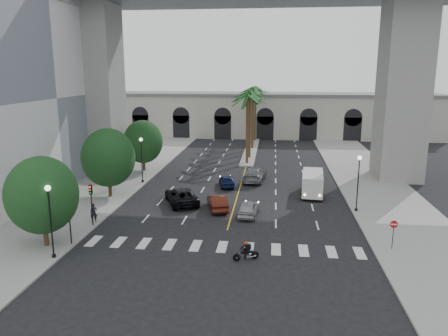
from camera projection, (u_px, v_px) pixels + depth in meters
ground at (224, 239)px, 34.01m from camera, size 140.00×140.00×0.00m
sidewalk_left at (110, 184)px, 50.19m from camera, size 8.00×100.00×0.15m
sidewalk_right at (379, 192)px, 46.87m from camera, size 8.00×100.00×0.15m
median at (251, 151)px, 70.82m from camera, size 2.00×24.00×0.20m
pier_building at (256, 114)px, 86.38m from camera, size 71.00×10.50×8.50m
bridge at (275, 21)px, 50.88m from camera, size 75.00×13.00×26.00m
palm_a at (248, 99)px, 59.15m from camera, size 3.20×3.20×10.30m
palm_b at (250, 95)px, 62.95m from camera, size 3.20×3.20×10.60m
palm_c at (249, 96)px, 66.96m from camera, size 3.20×3.20×10.10m
palm_d at (253, 90)px, 70.64m from camera, size 3.20×3.20×10.90m
palm_e at (253, 92)px, 74.65m from camera, size 3.20×3.20×10.40m
palm_f at (256, 89)px, 78.43m from camera, size 3.20×3.20×10.70m
street_tree_near at (42, 195)px, 31.66m from camera, size 5.20×5.20×6.89m
street_tree_mid at (108, 158)px, 44.21m from camera, size 5.44×5.44×7.21m
street_tree_far at (143, 142)px, 55.91m from camera, size 5.04×5.04×6.68m
lamp_post_left_near at (50, 215)px, 29.72m from camera, size 0.40×0.40×5.35m
lamp_post_left_far at (142, 156)px, 50.07m from camera, size 0.40×0.40×5.35m
lamp_post_right at (358, 179)px, 39.79m from camera, size 0.40×0.40×5.35m
traffic_signal_near at (69, 214)px, 32.29m from camera, size 0.25×0.18×3.65m
traffic_signal_far at (91, 198)px, 36.16m from camera, size 0.25×0.18×3.65m
motorcycle_rider at (247, 252)px, 30.17m from camera, size 1.78×0.84×1.37m
car_a at (248, 208)px, 39.43m from camera, size 2.01×4.20×1.38m
car_b at (217, 202)px, 41.09m from camera, size 2.64×4.61×1.44m
car_c at (181, 196)px, 42.97m from camera, size 4.64×6.19×1.56m
car_d at (255, 174)px, 51.71m from camera, size 2.95×5.91×1.65m
car_e at (227, 181)px, 49.25m from camera, size 2.33×4.14×1.33m
cargo_van at (313, 183)px, 45.74m from camera, size 2.66×5.76×2.39m
pedestrian_a at (94, 213)px, 37.24m from camera, size 0.71×0.61×1.65m
pedestrian_b at (58, 199)px, 41.41m from camera, size 0.95×0.84×1.64m
do_not_enter_sign at (394, 229)px, 31.48m from camera, size 0.57×0.05×2.33m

